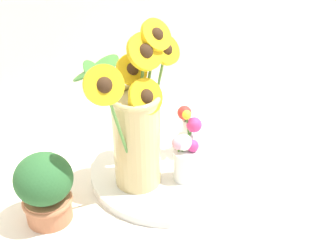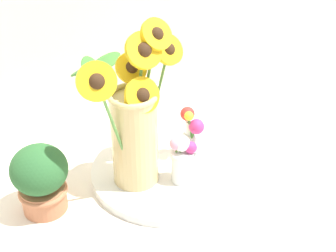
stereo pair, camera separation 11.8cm
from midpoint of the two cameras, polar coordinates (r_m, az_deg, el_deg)
ground_plane at (r=1.22m, az=4.64°, el=-7.60°), size 6.00×6.00×0.00m
serving_tray at (r=1.26m, az=2.69°, el=-5.56°), size 0.41×0.41×0.02m
mason_jar_sunflowers at (r=1.12m, az=-1.23°, el=0.32°), size 0.32×0.20×0.41m
vase_small_center at (r=1.17m, az=4.54°, el=-4.16°), size 0.07×0.06×0.13m
vase_bulb_right at (r=1.27m, az=5.43°, el=-1.15°), size 0.07×0.08×0.15m
potted_plant at (r=1.13m, az=-12.41°, el=-6.30°), size 0.13×0.13×0.18m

